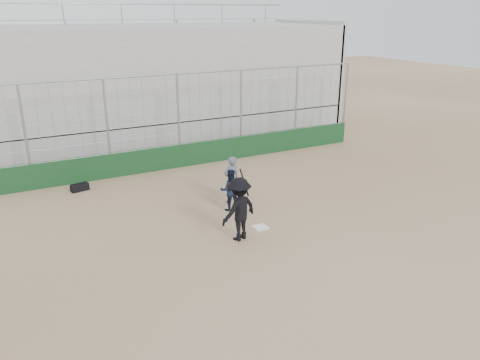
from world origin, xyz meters
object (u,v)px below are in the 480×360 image
batter_at_plate (239,209)px  umpire (231,182)px  equipment_bag (80,187)px  catcher_crouched (230,196)px

batter_at_plate → umpire: 2.92m
umpire → equipment_bag: bearing=-44.0°
catcher_crouched → equipment_bag: catcher_crouched is taller
equipment_bag → umpire: bearing=-38.3°
umpire → equipment_bag: umpire is taller
batter_at_plate → catcher_crouched: bearing=70.3°
catcher_crouched → umpire: 0.79m
batter_at_plate → catcher_crouched: 2.23m
batter_at_plate → equipment_bag: size_ratio=2.95×
catcher_crouched → equipment_bag: 6.04m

